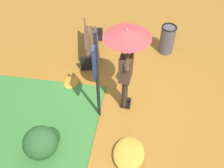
# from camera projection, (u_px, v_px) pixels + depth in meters

# --- Properties ---
(ground_plane) EXTENTS (18.00, 18.00, 0.00)m
(ground_plane) POSITION_uv_depth(u_px,v_px,m) (117.00, 98.00, 6.58)
(ground_plane) COLOR #9E6623
(person_with_umbrella) EXTENTS (0.96, 0.96, 2.04)m
(person_with_umbrella) POSITION_uv_depth(u_px,v_px,m) (127.00, 51.00, 5.40)
(person_with_umbrella) COLOR #2D2823
(person_with_umbrella) RESTS_ON ground_plane
(info_sign_post) EXTENTS (0.44, 0.07, 2.30)m
(info_sign_post) POSITION_uv_depth(u_px,v_px,m) (96.00, 69.00, 5.20)
(info_sign_post) COLOR black
(info_sign_post) RESTS_ON ground_plane
(handbag) EXTENTS (0.33, 0.22, 0.37)m
(handbag) POSITION_uv_depth(u_px,v_px,m) (124.00, 74.00, 6.98)
(handbag) COLOR black
(handbag) RESTS_ON ground_plane
(park_bench) EXTENTS (1.43, 0.70, 0.75)m
(park_bench) POSITION_uv_depth(u_px,v_px,m) (91.00, 43.00, 7.42)
(park_bench) COLOR black
(park_bench) RESTS_ON ground_plane
(trash_bin) EXTENTS (0.42, 0.42, 0.83)m
(trash_bin) POSITION_uv_depth(u_px,v_px,m) (167.00, 39.00, 7.51)
(trash_bin) COLOR #4C4C51
(trash_bin) RESTS_ON ground_plane
(shrub_cluster) EXTENTS (0.77, 0.70, 0.63)m
(shrub_cluster) POSITION_uv_depth(u_px,v_px,m) (42.00, 142.00, 5.41)
(shrub_cluster) COLOR #285628
(shrub_cluster) RESTS_ON ground_plane
(leaf_pile_near_person) EXTENTS (0.79, 0.63, 0.17)m
(leaf_pile_near_person) POSITION_uv_depth(u_px,v_px,m) (129.00, 154.00, 5.46)
(leaf_pile_near_person) COLOR gold
(leaf_pile_near_person) RESTS_ON ground_plane
(leaf_pile_by_bench) EXTENTS (0.46, 0.37, 0.10)m
(leaf_pile_by_bench) POSITION_uv_depth(u_px,v_px,m) (71.00, 82.00, 6.88)
(leaf_pile_by_bench) COLOR #C68428
(leaf_pile_by_bench) RESTS_ON ground_plane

